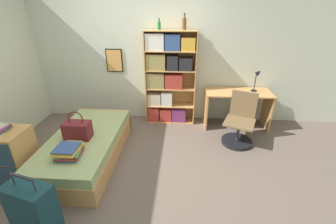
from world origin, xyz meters
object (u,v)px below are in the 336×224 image
Objects in this scene: bed at (87,146)px; handbag at (78,130)px; desk at (237,102)px; bookcase at (167,78)px; bottle_brown at (184,24)px; waste_bin at (232,121)px; desk_lamp at (258,76)px; book_stack_on_bed at (69,151)px; bottle_green at (159,25)px; desk_chair at (239,128)px; suitcase at (34,213)px; dresser at (5,155)px.

handbag is (-0.05, -0.09, 0.34)m from bed.
bed is 1.57× the size of desk.
bookcase is 1.03m from bottle_brown.
desk_lamp is at bearing 16.20° from waste_bin.
bottle_brown reaches higher than waste_bin.
handbag is 1.12× the size of book_stack_on_bed.
bottle_brown is at bearing 44.21° from handbag.
desk_chair is (1.43, -0.74, -1.60)m from bottle_green.
suitcase is 3.89m from desk_lamp.
bottle_brown is 1.07× the size of waste_bin.
desk_lamp is (1.37, -0.10, -0.89)m from bottle_brown.
desk_chair is at bearing 15.85° from handbag.
book_stack_on_bed is 0.90× the size of desk_lamp.
book_stack_on_bed is 0.32× the size of desk.
book_stack_on_bed is 0.84m from suitcase.
suitcase is at bearing -117.50° from bottle_brown.
book_stack_on_bed is at bearing -1.02° from dresser.
bed is at bearing 92.45° from book_stack_on_bed.
desk is 1.38× the size of desk_chair.
handbag is 0.54× the size of suitcase.
book_stack_on_bed is 0.21× the size of bookcase.
dresser is 4.18m from desk_lamp.
desk_lamp is at bearing -2.84° from bottle_green.
desk_chair is at bearing -95.77° from desk.
bottle_green is at bearing 177.16° from desk_lamp.
desk_chair is at bearing -29.27° from bookcase.
desk is (1.05, -0.16, -1.39)m from bottle_brown.
bookcase is at bearing 174.80° from desk.
desk_lamp is at bearing 25.60° from dresser.
desk is 0.60m from desk_lamp.
desk_chair is (-0.06, -0.60, -0.24)m from desk.
handbag is 2.61m from desk_chair.
bed is at bearing -155.73° from desk_lamp.
bottle_brown reaches higher than bottle_green.
desk is at bearing 84.23° from desk_chair.
dresser is at bearing -137.94° from bookcase.
bottle_green is (1.07, 1.45, 1.33)m from handbag.
desk_lamp reaches higher than bed.
book_stack_on_bed is at bearing -121.30° from bookcase.
book_stack_on_bed is at bearing -144.94° from desk.
bottle_brown reaches higher than dresser.
waste_bin is (-0.37, -0.11, -0.88)m from desk_lamp.
bottle_brown is (0.30, 0.03, 0.98)m from bookcase.
bottle_brown is 0.64× the size of desk_lamp.
book_stack_on_bed is 2.23m from bookcase.
suitcase reaches higher than book_stack_on_bed.
bottle_green is at bearing 53.30° from bed.
dresser is 3.83m from desk.
desk_lamp reaches higher than desk.
dresser is (-0.90, -0.51, 0.16)m from bed.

